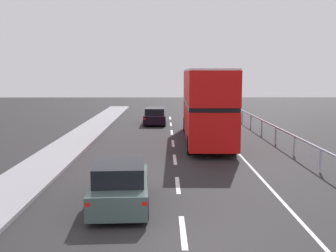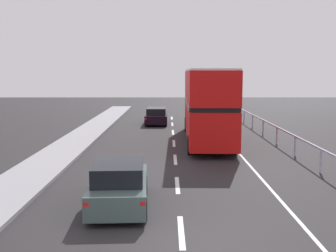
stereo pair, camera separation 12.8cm
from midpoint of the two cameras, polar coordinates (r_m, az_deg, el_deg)
ground_plane at (r=10.52m, az=2.36°, el=-16.75°), size 74.94×120.00×0.10m
lane_paint_markings at (r=18.72m, az=7.60°, el=-5.70°), size 3.58×46.00×0.01m
bridge_side_railing at (r=20.01m, az=19.24°, el=-2.65°), size 0.10×42.00×1.08m
double_decker_bus_red at (r=25.14m, az=5.65°, el=3.25°), size 2.81×11.49×4.48m
hatchback_car_near at (r=13.13m, az=-6.69°, el=-8.30°), size 1.95×4.11×1.48m
sedan_car_ahead at (r=33.68m, az=-1.60°, el=1.42°), size 1.81×4.46×1.37m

